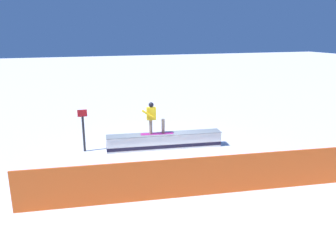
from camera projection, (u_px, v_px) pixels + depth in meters
ground_plane at (164, 148)px, 14.92m from camera, size 120.00×120.00×0.00m
grind_box at (164, 142)px, 14.83m from camera, size 5.14×1.29×0.69m
snowboarder at (153, 117)px, 14.43m from camera, size 1.46×0.53×1.42m
safety_fence at (210, 176)px, 10.51m from camera, size 11.70×1.60×1.29m
trail_marker at (83, 129)px, 14.29m from camera, size 0.40×0.10×1.85m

